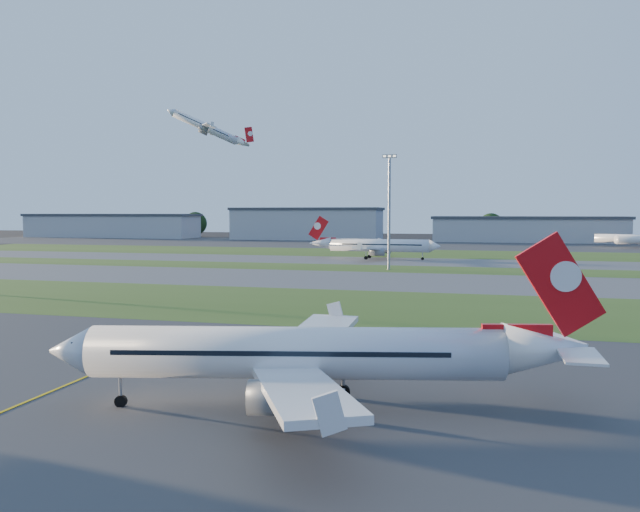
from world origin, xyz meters
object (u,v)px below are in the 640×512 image
(airliner_parked, at_px, (300,354))
(airliner_taxiing, at_px, (378,246))
(mini_jet_far, at_px, (633,238))
(light_mast_centre, at_px, (389,204))

(airliner_parked, bearing_deg, airliner_taxiing, 84.52)
(airliner_taxiing, bearing_deg, mini_jet_far, -133.48)
(airliner_parked, distance_m, airliner_taxiing, 132.47)
(mini_jet_far, bearing_deg, light_mast_centre, -114.08)
(mini_jet_far, height_order, light_mast_centre, light_mast_centre)
(airliner_parked, height_order, mini_jet_far, airliner_parked)
(airliner_parked, height_order, light_mast_centre, light_mast_centre)
(mini_jet_far, xyz_separation_m, light_mast_centre, (-75.13, -112.83, 11.53))
(mini_jet_far, bearing_deg, airliner_parked, -97.76)
(airliner_parked, xyz_separation_m, airliner_taxiing, (-15.71, 131.53, 0.09))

